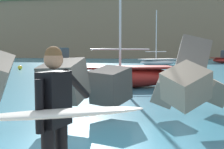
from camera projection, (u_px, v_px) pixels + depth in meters
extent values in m
plane|color=teal|center=(100.00, 139.00, 6.66)|extent=(400.00, 400.00, 0.00)
cube|color=#3D3A38|center=(111.00, 85.00, 8.75)|extent=(1.19, 1.40, 1.14)
cube|color=#4C4944|center=(64.00, 81.00, 7.62)|extent=(1.15, 1.21, 1.21)
cube|color=#605B56|center=(192.00, 58.00, 8.15)|extent=(1.01, 1.02, 1.27)
cube|color=gray|center=(212.00, 90.00, 9.32)|extent=(1.24, 1.05, 1.06)
cube|color=gray|center=(186.00, 86.00, 6.38)|extent=(1.12, 1.28, 1.10)
cube|color=slate|center=(165.00, 93.00, 8.74)|extent=(0.83, 0.68, 0.93)
cube|color=black|center=(54.00, 99.00, 3.29)|extent=(0.30, 0.42, 0.60)
sphere|color=#A87A5B|center=(54.00, 60.00, 3.26)|extent=(0.21, 0.21, 0.21)
sphere|color=brown|center=(53.00, 55.00, 3.25)|extent=(0.19, 0.19, 0.19)
cylinder|color=black|center=(76.00, 85.00, 3.60)|extent=(0.21, 0.53, 0.41)
cylinder|color=black|center=(40.00, 106.00, 3.07)|extent=(0.09, 0.09, 0.56)
ellipsoid|color=white|center=(43.00, 114.00, 2.97)|extent=(2.12, 0.83, 0.37)
ellipsoid|color=maroon|center=(127.00, 77.00, 15.81)|extent=(5.55, 3.63, 1.10)
cube|color=maroon|center=(127.00, 67.00, 15.77)|extent=(5.11, 3.34, 0.10)
cylinder|color=silver|center=(120.00, 2.00, 15.45)|extent=(0.12, 0.12, 6.65)
cylinder|color=silver|center=(120.00, 49.00, 15.65)|extent=(2.96, 1.05, 0.08)
ellipsoid|color=beige|center=(63.00, 60.00, 45.29)|extent=(5.23, 5.70, 0.76)
cube|color=#9C9991|center=(63.00, 58.00, 45.26)|extent=(4.81, 5.24, 0.10)
cube|color=#33383D|center=(63.00, 53.00, 44.81)|extent=(2.02, 2.09, 1.38)
cube|color=#334C5B|center=(63.00, 48.00, 44.75)|extent=(1.81, 1.88, 0.12)
ellipsoid|color=white|center=(158.00, 62.00, 37.22)|extent=(5.32, 5.07, 0.84)
cube|color=#ACACAC|center=(159.00, 59.00, 37.19)|extent=(4.90, 4.66, 0.10)
cylinder|color=silver|center=(156.00, 35.00, 36.75)|extent=(0.12, 0.12, 5.92)
cylinder|color=silver|center=(156.00, 52.00, 36.92)|extent=(2.42, 2.17, 0.08)
sphere|color=yellow|center=(20.00, 68.00, 29.62)|extent=(0.44, 0.44, 0.44)
sphere|color=#E54C1E|center=(65.00, 71.00, 24.94)|extent=(0.44, 0.44, 0.44)
cube|color=#847056|center=(179.00, 32.00, 82.72)|extent=(109.94, 38.93, 13.59)
cube|color=#567547|center=(179.00, 5.00, 82.11)|extent=(112.14, 39.70, 1.20)
cube|color=#B2ADA3|center=(138.00, 1.00, 93.05)|extent=(6.76, 6.82, 4.59)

